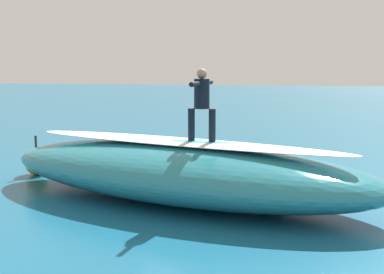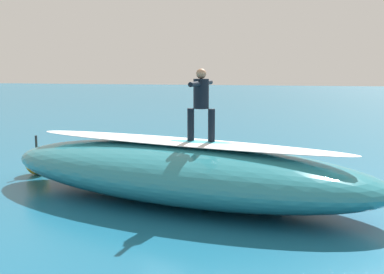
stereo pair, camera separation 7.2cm
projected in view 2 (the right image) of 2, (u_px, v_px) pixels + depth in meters
ground_plane at (194, 172)px, 13.75m from camera, size 120.00×120.00×0.00m
wave_crest at (179, 172)px, 10.88m from camera, size 9.40×5.40×1.25m
wave_foam_lip at (179, 142)px, 10.78m from camera, size 7.56×3.12×0.08m
surfboard_riding at (201, 143)px, 10.54m from camera, size 1.86×0.69×0.10m
surfer_riding at (201, 99)px, 10.41m from camera, size 0.60×1.43×1.51m
surfboard_paddling at (186, 159)px, 15.47m from camera, size 1.81×1.84×0.10m
surfer_paddling at (190, 152)px, 15.52m from camera, size 1.39×1.42×0.32m
buoy_marker at (37, 163)px, 13.47m from camera, size 0.62×0.62×1.06m
foam_patch_near at (269, 205)px, 10.22m from camera, size 0.68×0.59×0.16m
foam_patch_mid at (149, 157)px, 15.63m from camera, size 1.35×1.37×0.15m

